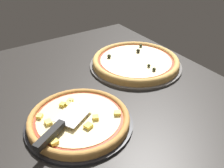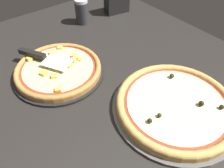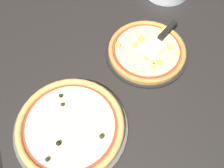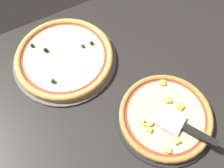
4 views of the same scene
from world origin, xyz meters
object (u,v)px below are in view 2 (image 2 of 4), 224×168
object	(u,v)px
pizza_back	(176,104)
napkin_holder	(117,0)
pizza_front	(58,69)
parmesan_shaker	(82,11)
serving_spatula	(39,56)

from	to	relation	value
pizza_back	napkin_holder	world-z (taller)	napkin_holder
pizza_front	pizza_back	bearing A→B (deg)	118.36
pizza_front	pizza_back	distance (cm)	45.16
parmesan_shaker	napkin_holder	world-z (taller)	napkin_holder
serving_spatula	parmesan_shaker	bearing A→B (deg)	-148.69
napkin_holder	pizza_front	bearing A→B (deg)	28.04
pizza_front	napkin_holder	xyz separation A→B (cm)	(-50.85, -27.08, 4.41)
pizza_back	serving_spatula	world-z (taller)	serving_spatula
pizza_back	parmesan_shaker	bearing A→B (deg)	-96.65
parmesan_shaker	pizza_back	bearing A→B (deg)	83.35
serving_spatula	napkin_holder	world-z (taller)	napkin_holder
pizza_back	napkin_holder	bearing A→B (deg)	-113.75
pizza_front	serving_spatula	size ratio (longest dim) A/B	1.48
parmesan_shaker	napkin_holder	distance (cm)	21.50
napkin_holder	pizza_back	bearing A→B (deg)	66.25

